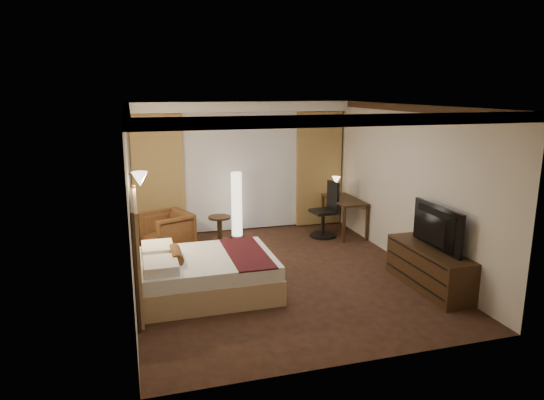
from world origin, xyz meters
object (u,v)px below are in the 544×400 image
object	(u,v)px
side_table	(220,228)
armchair	(167,230)
bed	(208,275)
television	(430,226)
floor_lamp	(237,205)
dresser	(429,268)
office_chair	(324,210)
desk	(344,216)

from	to	relation	value
side_table	armchair	bearing A→B (deg)	-161.43
bed	armchair	size ratio (longest dim) A/B	2.40
armchair	television	xyz separation A→B (m)	(3.61, -2.88, 0.57)
floor_lamp	dresser	size ratio (longest dim) A/B	0.83
office_chair	television	size ratio (longest dim) A/B	0.96
armchair	side_table	xyz separation A→B (m)	(1.05, 0.35, -0.16)
side_table	dresser	bearing A→B (deg)	-51.20
office_chair	side_table	bearing A→B (deg)	164.86
floor_lamp	desk	world-z (taller)	floor_lamp
bed	office_chair	bearing A→B (deg)	38.50
armchair	dresser	world-z (taller)	armchair
side_table	floor_lamp	distance (m)	0.58
desk	office_chair	bearing A→B (deg)	-174.02
dresser	bed	bearing A→B (deg)	166.93
television	armchair	bearing A→B (deg)	52.58
desk	office_chair	world-z (taller)	office_chair
desk	office_chair	xyz separation A→B (m)	(-0.48, -0.05, 0.19)
side_table	floor_lamp	size ratio (longest dim) A/B	0.36
bed	desk	size ratio (longest dim) A/B	1.63
bed	dresser	distance (m)	3.31
office_chair	dresser	bearing A→B (deg)	-85.52
office_chair	bed	bearing A→B (deg)	-147.36
armchair	office_chair	distance (m)	3.12
desk	bed	bearing A→B (deg)	-145.34
television	bed	bearing A→B (deg)	77.93
television	side_table	bearing A→B (deg)	39.60
floor_lamp	television	xyz separation A→B (m)	(2.19, -3.33, 0.30)
television	office_chair	bearing A→B (deg)	10.89
office_chair	television	xyz separation A→B (m)	(0.50, -2.89, 0.41)
bed	television	size ratio (longest dim) A/B	1.65
side_table	television	world-z (taller)	television
bed	dresser	size ratio (longest dim) A/B	1.19
floor_lamp	office_chair	bearing A→B (deg)	-14.45
armchair	dresser	distance (m)	4.64
bed	television	xyz separation A→B (m)	(3.19, -0.75, 0.69)
desk	dresser	distance (m)	2.94
floor_lamp	desk	size ratio (longest dim) A/B	1.13
bed	side_table	distance (m)	2.56
side_table	desk	bearing A→B (deg)	-6.45
dresser	television	world-z (taller)	television
side_table	office_chair	distance (m)	2.12
side_table	television	distance (m)	4.19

